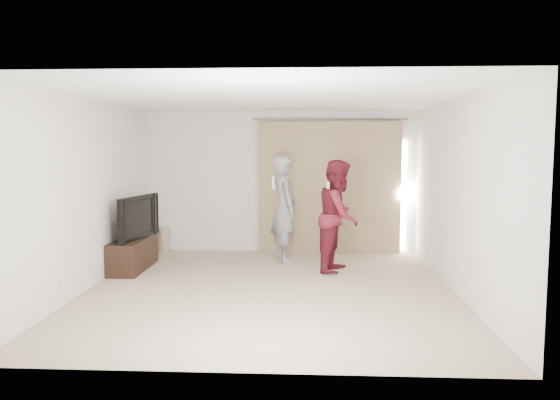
% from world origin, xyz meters
% --- Properties ---
extents(floor, '(5.50, 5.50, 0.00)m').
position_xyz_m(floor, '(0.00, 0.00, 0.00)').
color(floor, tan).
rests_on(floor, ground).
extents(wall_back, '(5.00, 0.04, 2.60)m').
position_xyz_m(wall_back, '(0.00, 2.75, 1.30)').
color(wall_back, silver).
rests_on(wall_back, ground).
extents(wall_left, '(0.04, 5.50, 2.60)m').
position_xyz_m(wall_left, '(-2.50, -0.00, 1.30)').
color(wall_left, silver).
rests_on(wall_left, ground).
extents(ceiling, '(5.00, 5.50, 0.01)m').
position_xyz_m(ceiling, '(0.00, 0.00, 2.60)').
color(ceiling, white).
rests_on(ceiling, wall_back).
extents(curtain, '(2.80, 0.11, 2.46)m').
position_xyz_m(curtain, '(0.91, 2.68, 1.20)').
color(curtain, tan).
rests_on(curtain, ground).
extents(tv_console, '(0.45, 1.29, 0.50)m').
position_xyz_m(tv_console, '(-2.27, 1.14, 0.25)').
color(tv_console, black).
rests_on(tv_console, ground).
extents(tv, '(0.39, 1.20, 0.69)m').
position_xyz_m(tv, '(-2.27, 1.14, 0.84)').
color(tv, black).
rests_on(tv, tv_console).
extents(scratching_post, '(0.35, 0.35, 0.47)m').
position_xyz_m(scratching_post, '(-2.10, 2.40, 0.19)').
color(scratching_post, '#9E876C').
rests_on(scratching_post, ground).
extents(person_man, '(0.62, 0.76, 1.81)m').
position_xyz_m(person_man, '(0.12, 1.85, 0.91)').
color(person_man, gray).
rests_on(person_man, ground).
extents(person_woman, '(0.88, 1.01, 1.75)m').
position_xyz_m(person_woman, '(1.00, 1.20, 0.88)').
color(person_woman, maroon).
rests_on(person_woman, ground).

